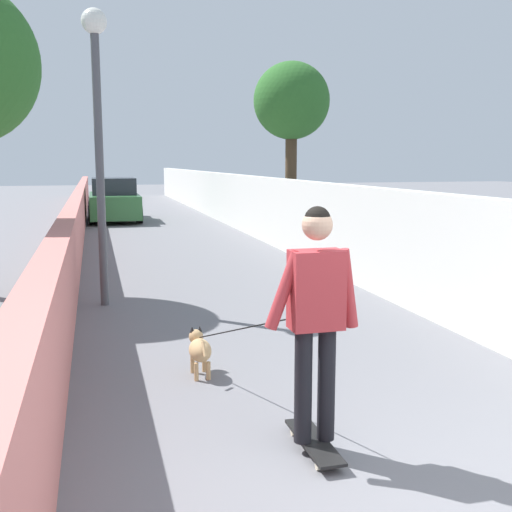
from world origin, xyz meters
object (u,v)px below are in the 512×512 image
skateboard (314,442)px  dog (200,349)px  tree_right_near (292,104)px  person_skateboarder (316,306)px  car_near (114,201)px  lamp_post (97,106)px

skateboard → dog: 1.91m
tree_right_near → person_skateboarder: (-11.86, 3.68, -2.54)m
person_skateboarder → dog: bearing=16.6°
dog → car_near: 16.80m
skateboard → tree_right_near: bearing=-17.2°
lamp_post → person_skateboarder: bearing=-164.8°
tree_right_near → skateboard: bearing=162.8°
person_skateboarder → car_near: (18.61, 0.81, -0.39)m
person_skateboarder → car_near: size_ratio=0.42×
person_skateboarder → dog: (1.82, 0.54, -0.83)m
tree_right_near → person_skateboarder: bearing=162.8°
skateboard → dog: size_ratio=0.38×
lamp_post → person_skateboarder: 5.68m
lamp_post → skateboard: size_ratio=5.30×
tree_right_near → lamp_post: bearing=142.6°
skateboard → dog: (1.82, 0.54, 0.21)m
person_skateboarder → car_near: person_skateboarder is taller
person_skateboarder → dog: size_ratio=0.82×
tree_right_near → skateboard: (-11.86, 3.68, -3.58)m
car_near → dog: bearing=-179.1°
person_skateboarder → dog: person_skateboarder is taller
skateboard → car_near: 18.64m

